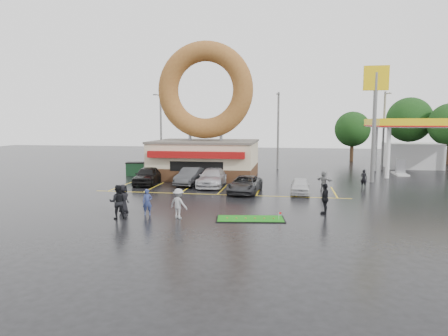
% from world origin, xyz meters
% --- Properties ---
extents(ground, '(120.00, 120.00, 0.00)m').
position_xyz_m(ground, '(0.00, 0.00, 0.00)').
color(ground, black).
rests_on(ground, ground).
extents(donut_shop, '(10.20, 8.70, 13.50)m').
position_xyz_m(donut_shop, '(-3.00, 12.97, 4.46)').
color(donut_shop, '#472B19').
rests_on(donut_shop, ground).
extents(gas_station, '(12.30, 13.65, 5.90)m').
position_xyz_m(gas_station, '(20.00, 20.94, 3.70)').
color(gas_station, silver).
rests_on(gas_station, ground).
extents(shell_sign, '(2.20, 0.36, 10.60)m').
position_xyz_m(shell_sign, '(13.00, 12.00, 7.38)').
color(shell_sign, slate).
rests_on(shell_sign, ground).
extents(streetlight_left, '(0.40, 2.21, 9.00)m').
position_xyz_m(streetlight_left, '(-10.00, 19.92, 4.78)').
color(streetlight_left, slate).
rests_on(streetlight_left, ground).
extents(streetlight_mid, '(0.40, 2.21, 9.00)m').
position_xyz_m(streetlight_mid, '(4.00, 20.92, 4.78)').
color(streetlight_mid, slate).
rests_on(streetlight_mid, ground).
extents(streetlight_right, '(0.40, 2.21, 9.00)m').
position_xyz_m(streetlight_right, '(16.00, 21.92, 4.78)').
color(streetlight_right, slate).
rests_on(streetlight_right, ground).
extents(tree_far_c, '(6.30, 6.30, 9.00)m').
position_xyz_m(tree_far_c, '(22.00, 34.00, 5.84)').
color(tree_far_c, '#332114').
rests_on(tree_far_c, ground).
extents(tree_far_d, '(4.90, 4.90, 7.00)m').
position_xyz_m(tree_far_d, '(14.00, 32.00, 4.53)').
color(tree_far_d, '#332114').
rests_on(tree_far_d, ground).
extents(car_black, '(2.36, 4.82, 1.58)m').
position_xyz_m(car_black, '(-7.10, 7.28, 0.79)').
color(car_black, black).
rests_on(car_black, ground).
extents(car_dgrey, '(2.12, 4.78, 1.53)m').
position_xyz_m(car_dgrey, '(-3.20, 7.78, 0.76)').
color(car_dgrey, '#323235').
rests_on(car_dgrey, ground).
extents(car_silver, '(2.25, 5.31, 1.53)m').
position_xyz_m(car_silver, '(-1.17, 7.25, 0.76)').
color(car_silver, '#B1B1B6').
rests_on(car_silver, ground).
extents(car_grey, '(2.64, 4.97, 1.33)m').
position_xyz_m(car_grey, '(1.99, 4.55, 0.67)').
color(car_grey, '#2B2C2E').
rests_on(car_grey, ground).
extents(car_white, '(1.52, 3.64, 1.23)m').
position_xyz_m(car_white, '(6.30, 4.87, 0.62)').
color(car_white, silver).
rests_on(car_white, ground).
extents(person_blue, '(0.66, 0.52, 1.58)m').
position_xyz_m(person_blue, '(-2.91, -3.96, 0.79)').
color(person_blue, navy).
rests_on(person_blue, ground).
extents(person_blackjkt, '(1.15, 1.02, 1.98)m').
position_xyz_m(person_blackjkt, '(-4.26, -5.12, 0.99)').
color(person_blackjkt, black).
rests_on(person_blackjkt, ground).
extents(person_hoodie, '(1.29, 1.01, 1.75)m').
position_xyz_m(person_hoodie, '(-0.83, -4.44, 0.88)').
color(person_hoodie, '#949496').
rests_on(person_hoodie, ground).
extents(person_bystander, '(0.62, 0.90, 1.77)m').
position_xyz_m(person_bystander, '(-4.56, -3.67, 0.89)').
color(person_bystander, black).
rests_on(person_bystander, ground).
extents(person_cameraman, '(0.74, 1.19, 1.89)m').
position_xyz_m(person_cameraman, '(7.64, -1.91, 0.94)').
color(person_cameraman, black).
rests_on(person_cameraman, ground).
extents(person_walker_near, '(1.46, 1.35, 1.63)m').
position_xyz_m(person_walker_near, '(8.22, 6.43, 0.82)').
color(person_walker_near, gray).
rests_on(person_walker_near, ground).
extents(person_walker_far, '(0.68, 0.61, 1.56)m').
position_xyz_m(person_walker_far, '(11.71, 8.70, 0.78)').
color(person_walker_far, black).
rests_on(person_walker_far, ground).
extents(dumpster, '(2.03, 1.58, 1.30)m').
position_xyz_m(dumpster, '(-10.43, 12.76, 0.65)').
color(dumpster, '#1A4426').
rests_on(dumpster, ground).
extents(putting_green, '(4.12, 2.22, 0.50)m').
position_xyz_m(putting_green, '(3.31, -4.02, 0.03)').
color(putting_green, black).
rests_on(putting_green, ground).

